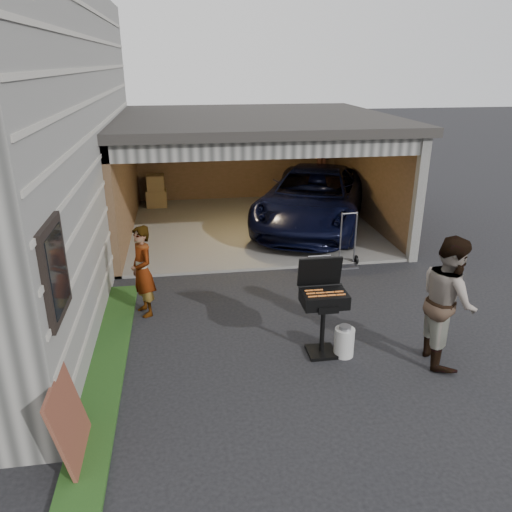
# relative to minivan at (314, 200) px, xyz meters

# --- Properties ---
(ground) EXTENTS (80.00, 80.00, 0.00)m
(ground) POSITION_rel_minivan_xyz_m (-2.35, -6.22, -0.75)
(ground) COLOR black
(ground) RESTS_ON ground
(groundcover_strip) EXTENTS (0.50, 8.00, 0.06)m
(groundcover_strip) POSITION_rel_minivan_xyz_m (-4.60, -7.22, -0.72)
(groundcover_strip) COLOR #193814
(groundcover_strip) RESTS_ON ground
(garage) EXTENTS (6.80, 6.30, 2.90)m
(garage) POSITION_rel_minivan_xyz_m (-1.59, 0.57, 1.12)
(garage) COLOR #605E59
(garage) RESTS_ON ground
(minivan) EXTENTS (4.46, 5.92, 1.49)m
(minivan) POSITION_rel_minivan_xyz_m (0.00, 0.00, 0.00)
(minivan) COLOR black
(minivan) RESTS_ON ground
(woman) EXTENTS (0.59, 0.69, 1.60)m
(woman) POSITION_rel_minivan_xyz_m (-4.14, -4.30, 0.05)
(woman) COLOR #9EADC7
(woman) RESTS_ON ground
(man) EXTENTS (0.86, 1.03, 1.92)m
(man) POSITION_rel_minivan_xyz_m (0.25, -6.42, 0.21)
(man) COLOR #42291A
(man) RESTS_ON ground
(bbq_grill) EXTENTS (0.66, 0.58, 1.46)m
(bbq_grill) POSITION_rel_minivan_xyz_m (-1.45, -5.98, 0.12)
(bbq_grill) COLOR black
(bbq_grill) RESTS_ON ground
(propane_tank) EXTENTS (0.38, 0.38, 0.45)m
(propane_tank) POSITION_rel_minivan_xyz_m (-1.14, -6.11, -0.52)
(propane_tank) COLOR silver
(propane_tank) RESTS_ON ground
(plywood_panel) EXTENTS (0.25, 0.90, 0.99)m
(plywood_panel) POSITION_rel_minivan_xyz_m (-4.75, -7.66, -0.25)
(plywood_panel) COLOR brown
(plywood_panel) RESTS_ON ground
(hand_truck) EXTENTS (0.50, 0.38, 1.19)m
(hand_truck) POSITION_rel_minivan_xyz_m (0.04, -2.74, -0.52)
(hand_truck) COLOR slate
(hand_truck) RESTS_ON ground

